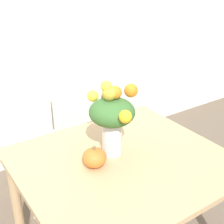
# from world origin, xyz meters

# --- Properties ---
(wall_back) EXTENTS (8.00, 0.06, 2.70)m
(wall_back) POSITION_xyz_m (0.00, 1.37, 1.35)
(wall_back) COLOR silver
(wall_back) RESTS_ON ground_plane
(dining_table) EXTENTS (1.10, 1.00, 0.72)m
(dining_table) POSITION_xyz_m (0.00, 0.00, 0.62)
(dining_table) COLOR tan
(dining_table) RESTS_ON ground_plane
(flower_vase) EXTENTS (0.29, 0.36, 0.43)m
(flower_vase) POSITION_xyz_m (-0.01, 0.09, 0.95)
(flower_vase) COLOR silver
(flower_vase) RESTS_ON dining_table
(pumpkin) EXTENTS (0.13, 0.13, 0.12)m
(pumpkin) POSITION_xyz_m (-0.16, 0.04, 0.77)
(pumpkin) COLOR orange
(pumpkin) RESTS_ON dining_table
(dining_chair_near_window) EXTENTS (0.44, 0.44, 0.90)m
(dining_chair_near_window) POSITION_xyz_m (-0.18, 0.86, 0.47)
(dining_chair_near_window) COLOR silver
(dining_chair_near_window) RESTS_ON ground_plane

